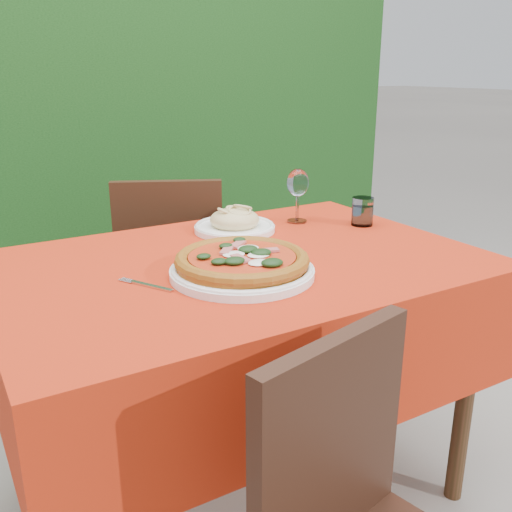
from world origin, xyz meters
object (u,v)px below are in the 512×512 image
wine_glass (298,185)px  fork (151,286)px  pizza_plate (242,264)px  pasta_plate (235,223)px  water_glass (362,213)px  chair_far (172,270)px

wine_glass → fork: wine_glass is taller
pizza_plate → pasta_plate: size_ratio=1.70×
wine_glass → water_glass: bearing=-40.7°
pizza_plate → wine_glass: 0.54m
water_glass → wine_glass: bearing=139.3°
wine_glass → fork: size_ratio=1.06×
water_glass → wine_glass: 0.23m
chair_far → pizza_plate: 0.86m
water_glass → wine_glass: size_ratio=0.51×
chair_far → wine_glass: size_ratio=4.87×
pasta_plate → fork: 0.51m
water_glass → wine_glass: wine_glass is taller
chair_far → water_glass: bearing=151.4°
pizza_plate → chair_far: bearing=80.5°
pizza_plate → water_glass: (0.56, 0.22, 0.01)m
water_glass → wine_glass: (-0.16, 0.14, 0.08)m
fork → pasta_plate: bearing=9.7°
fork → water_glass: bearing=-16.8°
pasta_plate → water_glass: water_glass is taller
fork → wine_glass: bearing=-2.8°
pizza_plate → pasta_plate: 0.40m
pizza_plate → water_glass: water_glass is taller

